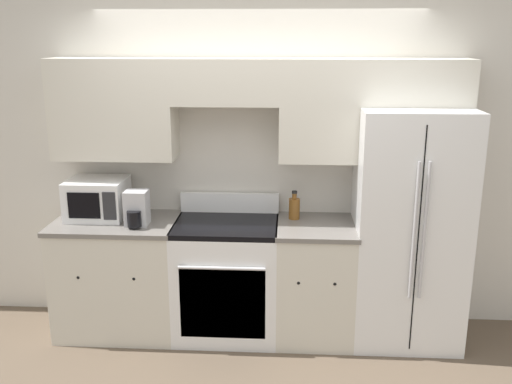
{
  "coord_description": "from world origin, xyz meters",
  "views": [
    {
      "loc": [
        0.25,
        -3.81,
        2.31
      ],
      "look_at": [
        0.0,
        0.31,
        1.17
      ],
      "focal_mm": 40.0,
      "sensor_mm": 36.0,
      "label": 1
    }
  ],
  "objects_px": {
    "refrigerator": "(407,226)",
    "bottle": "(294,208)",
    "microwave": "(97,199)",
    "oven_range": "(227,278)"
  },
  "relations": [
    {
      "from": "refrigerator",
      "to": "microwave",
      "type": "height_order",
      "value": "refrigerator"
    },
    {
      "from": "oven_range",
      "to": "microwave",
      "type": "relative_size",
      "value": 2.44
    },
    {
      "from": "refrigerator",
      "to": "bottle",
      "type": "height_order",
      "value": "refrigerator"
    },
    {
      "from": "oven_range",
      "to": "refrigerator",
      "type": "distance_m",
      "value": 1.45
    },
    {
      "from": "bottle",
      "to": "refrigerator",
      "type": "bearing_deg",
      "value": -4.9
    },
    {
      "from": "oven_range",
      "to": "bottle",
      "type": "xyz_separation_m",
      "value": [
        0.52,
        0.14,
        0.54
      ]
    },
    {
      "from": "refrigerator",
      "to": "bottle",
      "type": "bearing_deg",
      "value": 175.1
    },
    {
      "from": "microwave",
      "to": "bottle",
      "type": "xyz_separation_m",
      "value": [
        1.54,
        0.06,
        -0.07
      ]
    },
    {
      "from": "microwave",
      "to": "oven_range",
      "type": "bearing_deg",
      "value": -4.43
    },
    {
      "from": "bottle",
      "to": "microwave",
      "type": "bearing_deg",
      "value": -177.8
    }
  ]
}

